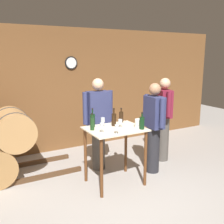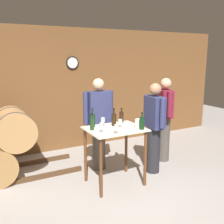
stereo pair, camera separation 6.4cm
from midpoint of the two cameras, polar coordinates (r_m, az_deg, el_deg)
ground_plane at (r=4.11m, az=3.97°, el=-18.54°), size 14.00×14.00×0.00m
back_wall at (r=5.93m, az=-9.14°, el=4.79°), size 8.40×0.08×2.70m
tasting_table at (r=4.28m, az=1.06°, el=-6.25°), size 0.91×0.72×0.95m
wine_bottle_far_left at (r=4.11m, az=-3.92°, el=-2.49°), size 0.07×0.07×0.27m
wine_bottle_left at (r=4.30m, az=-3.81°, el=-1.72°), size 0.08×0.08×0.31m
wine_bottle_center at (r=4.34m, az=0.85°, el=-1.60°), size 0.08×0.08×0.30m
wine_bottle_right at (r=4.59m, az=2.48°, el=-1.01°), size 0.07×0.07×0.26m
wine_bottle_far_right at (r=4.17m, az=6.95°, el=-2.35°), size 0.08×0.08×0.28m
wine_glass_near_left at (r=3.96m, az=-1.82°, el=-2.99°), size 0.06×0.06×0.15m
wine_glass_near_center at (r=3.88m, az=1.45°, el=-3.40°), size 0.06×0.06×0.14m
wine_glass_near_right at (r=4.31m, az=-1.58°, el=-1.80°), size 0.07×0.07×0.15m
wine_glass_far_side at (r=4.24m, az=2.22°, el=-2.12°), size 0.07×0.07×0.14m
ice_bucket at (r=4.28m, az=6.26°, el=-2.46°), size 0.12×0.12×0.14m
person_host at (r=5.31m, az=11.69°, el=-1.26°), size 0.34×0.56×1.68m
person_visitor_with_scarf at (r=4.74m, az=9.53°, el=-3.10°), size 0.25×0.59×1.63m
person_visitor_bearded at (r=4.80m, az=-2.54°, el=-2.25°), size 0.59×0.24×1.71m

